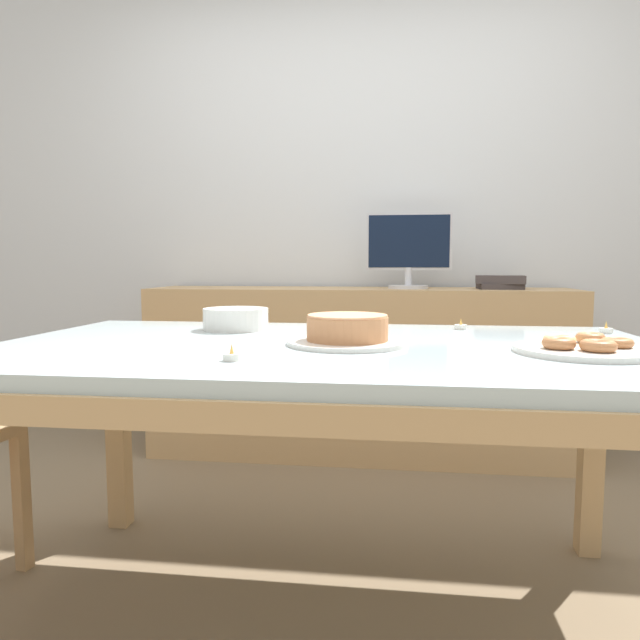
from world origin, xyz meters
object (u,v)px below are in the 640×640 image
at_px(book_stack, 500,282).
at_px(tealight_centre, 606,330).
at_px(cake_chocolate_round, 347,332).
at_px(plate_stack, 236,319).
at_px(pastry_platter, 584,347).
at_px(computer_monitor, 409,251).
at_px(tealight_right_edge, 232,356).
at_px(tealight_near_cakes, 461,326).

distance_m(book_stack, tealight_centre, 1.08).
bearing_deg(cake_chocolate_round, tealight_centre, 24.43).
relative_size(cake_chocolate_round, tealight_centre, 7.98).
xyz_separation_m(book_stack, plate_stack, (-1.03, -1.12, -0.09)).
relative_size(pastry_platter, plate_stack, 1.55).
height_order(computer_monitor, tealight_right_edge, computer_monitor).
height_order(cake_chocolate_round, tealight_centre, cake_chocolate_round).
relative_size(computer_monitor, tealight_centre, 10.60).
distance_m(book_stack, tealight_near_cakes, 1.07).
distance_m(tealight_centre, tealight_near_cakes, 0.43).
bearing_deg(tealight_centre, pastry_platter, -115.15).
bearing_deg(book_stack, tealight_centre, -83.14).
bearing_deg(computer_monitor, book_stack, 0.18).
relative_size(tealight_centre, tealight_near_cakes, 1.00).
bearing_deg(plate_stack, tealight_right_edge, -75.15).
bearing_deg(tealight_right_edge, tealight_near_cakes, 50.15).
height_order(book_stack, plate_stack, book_stack).
height_order(book_stack, tealight_right_edge, book_stack).
xyz_separation_m(tealight_centre, tealight_near_cakes, (-0.43, 0.05, 0.00)).
height_order(computer_monitor, tealight_near_cakes, computer_monitor).
height_order(cake_chocolate_round, tealight_right_edge, cake_chocolate_round).
height_order(tealight_centre, tealight_near_cakes, same).
relative_size(plate_stack, tealight_right_edge, 5.25).
distance_m(tealight_right_edge, tealight_centre, 1.18).
height_order(book_stack, tealight_near_cakes, book_stack).
bearing_deg(tealight_right_edge, tealight_centre, 32.33).
xyz_separation_m(computer_monitor, cake_chocolate_round, (-0.19, -1.42, -0.24)).
bearing_deg(plate_stack, pastry_platter, -21.10).
relative_size(book_stack, cake_chocolate_round, 0.78).
height_order(pastry_platter, plate_stack, plate_stack).
height_order(cake_chocolate_round, pastry_platter, cake_chocolate_round).
bearing_deg(computer_monitor, cake_chocolate_round, -97.74).
distance_m(cake_chocolate_round, tealight_near_cakes, 0.52).
xyz_separation_m(book_stack, tealight_centre, (0.13, -1.07, -0.11)).
distance_m(computer_monitor, book_stack, 0.47).
relative_size(book_stack, tealight_right_edge, 6.19).
bearing_deg(tealight_centre, tealight_right_edge, -147.67).
distance_m(computer_monitor, tealight_right_edge, 1.77).
distance_m(computer_monitor, tealight_near_cakes, 1.06).
bearing_deg(pastry_platter, tealight_right_edge, -165.07).
distance_m(plate_stack, tealight_near_cakes, 0.73).
bearing_deg(tealight_centre, plate_stack, -177.57).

